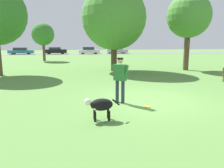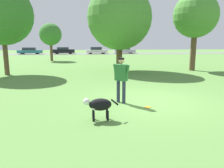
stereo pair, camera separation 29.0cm
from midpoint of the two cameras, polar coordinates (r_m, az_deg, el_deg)
name	(u,v)px [view 1 (the left image)]	position (r m, az deg, el deg)	size (l,w,h in m)	color
ground_plane	(147,100)	(8.76, 8.23, -4.20)	(120.00, 120.00, 0.00)	#56843D
far_road_strip	(86,54)	(44.77, -6.90, 7.85)	(120.00, 6.00, 0.01)	slate
person	(120,76)	(8.13, 1.11, 2.08)	(0.58, 0.57, 1.70)	#2D334C
dog	(100,105)	(6.40, -4.43, -5.54)	(1.05, 0.37, 0.67)	black
frisbee	(147,107)	(7.85, 8.12, -5.91)	(0.22, 0.22, 0.02)	orange
tree_mid_center	(114,18)	(17.56, 0.02, 16.94)	(4.98, 4.98, 6.63)	#4C3826
tree_far_left	(43,34)	(28.29, -17.87, 12.21)	(2.68, 2.68, 4.57)	brown
tree_near_right	(189,16)	(19.13, 18.99, 16.41)	(3.49, 3.49, 6.09)	brown
parked_car_teal	(21,51)	(46.02, -22.86, 7.96)	(4.67, 1.93, 1.29)	teal
parked_car_black	(56,51)	(44.78, -14.71, 8.42)	(4.30, 1.84, 1.33)	black
parked_car_white	(89,50)	(44.40, -6.28, 8.70)	(4.28, 1.81, 1.37)	white
parked_car_silver	(117,50)	(45.87, 1.02, 8.81)	(4.43, 1.87, 1.34)	#B7B7BC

